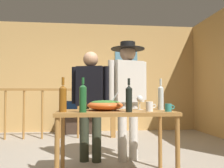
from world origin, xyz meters
name	(u,v)px	position (x,y,z in m)	size (l,w,h in m)	color
ground_plane	(94,159)	(0.00, 0.00, 0.00)	(7.33, 7.33, 0.00)	#9E9384
back_wall	(91,77)	(0.00, 2.77, 1.39)	(5.64, 0.10, 2.78)	tan
framed_picture	(126,59)	(0.93, 2.71, 1.87)	(0.59, 0.03, 0.42)	#558BA4
stair_railing	(63,107)	(-0.62, 1.75, 0.67)	(3.13, 0.10, 1.12)	#9E6B33
tv_console	(76,124)	(-0.37, 2.42, 0.21)	(0.90, 0.40, 0.42)	#38281E
flat_screen_tv	(76,107)	(-0.37, 2.39, 0.64)	(0.48, 0.12, 0.36)	black
serving_table	(115,118)	(0.21, -0.83, 0.67)	(1.31, 0.68, 0.76)	#9E6B33
salad_bowl	(105,105)	(0.10, -0.78, 0.82)	(0.41, 0.41, 0.22)	#DB5B23
wine_glass	(140,100)	(0.52, -0.69, 0.88)	(0.08, 0.08, 0.17)	silver
wine_bottle_green	(83,98)	(-0.16, -1.05, 0.91)	(0.08, 0.08, 0.36)	#1E5628
wine_bottle_clear	(161,97)	(0.77, -0.73, 0.91)	(0.07, 0.07, 0.38)	silver
wine_bottle_amber	(63,98)	(-0.37, -0.94, 0.91)	(0.08, 0.08, 0.37)	brown
wine_bottle_dark	(129,98)	(0.32, -1.06, 0.90)	(0.07, 0.07, 0.36)	black
mug_teal	(169,108)	(0.77, -1.03, 0.80)	(0.11, 0.07, 0.09)	teal
mug_white	(150,106)	(0.57, -0.98, 0.81)	(0.12, 0.08, 0.11)	white
person_standing_left	(91,97)	(-0.06, -0.13, 0.91)	(0.54, 0.32, 1.55)	#2D3323
person_standing_right	(128,88)	(0.47, -0.13, 1.03)	(0.59, 0.49, 1.70)	beige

